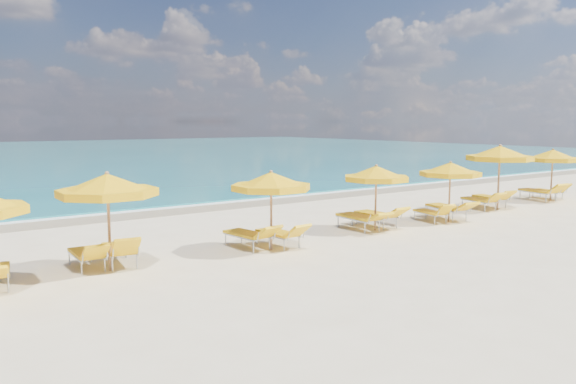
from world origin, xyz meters
TOP-DOWN VIEW (x-y plane):
  - ground_plane at (0.00, 0.00)m, footprint 120.00×120.00m
  - ocean at (0.00, 48.00)m, footprint 120.00×80.00m
  - wet_sand_band at (0.00, 7.40)m, footprint 120.00×2.60m
  - foam_line at (0.00, 8.20)m, footprint 120.00×1.20m
  - whitecap_far at (8.00, 24.00)m, footprint 18.00×0.30m
  - umbrella_2 at (-6.10, -0.10)m, footprint 2.95×2.95m
  - umbrella_3 at (-1.97, -0.51)m, footprint 2.74×2.74m
  - umbrella_4 at (2.19, -0.13)m, footprint 2.57×2.57m
  - umbrella_5 at (5.29, -0.47)m, footprint 2.35×2.35m
  - umbrella_6 at (9.00, 0.17)m, footprint 2.88×2.88m
  - umbrella_7 at (13.05, 0.33)m, footprint 2.69×2.69m
  - lounger_2_left at (-6.48, 0.40)m, footprint 0.61×1.70m
  - lounger_2_right at (-5.75, 0.31)m, footprint 0.85×1.86m
  - lounger_3_left at (-2.36, 0.03)m, footprint 0.83×1.92m
  - lounger_3_right at (-1.54, -0.24)m, footprint 0.72×1.79m
  - lounger_4_left at (1.83, 0.21)m, footprint 0.72×2.05m
  - lounger_4_right at (2.68, 0.29)m, footprint 0.67×1.97m
  - lounger_5_left at (4.76, -0.15)m, footprint 0.80×1.64m
  - lounger_5_right at (5.71, -0.08)m, footprint 0.99×2.12m
  - lounger_6_left at (8.44, 0.58)m, footprint 0.89×1.88m
  - lounger_6_right at (9.40, 0.76)m, footprint 0.94×1.91m
  - lounger_7_left at (12.56, 0.59)m, footprint 0.97×2.10m
  - lounger_7_right at (13.54, 0.71)m, footprint 0.74×1.70m

SIDE VIEW (x-z plane):
  - ground_plane at x=0.00m, z-range 0.00..0.00m
  - ocean at x=0.00m, z-range -0.15..0.15m
  - wet_sand_band at x=0.00m, z-range -0.01..0.01m
  - foam_line at x=0.00m, z-range -0.01..0.01m
  - whitecap_far at x=8.00m, z-range -0.03..0.03m
  - lounger_5_left at x=4.76m, z-range -0.17..0.57m
  - lounger_7_right at x=13.54m, z-range -0.18..0.59m
  - lounger_2_left at x=-6.48m, z-range -0.17..0.59m
  - lounger_3_right at x=-1.54m, z-range -0.17..0.60m
  - lounger_6_left at x=8.44m, z-range -0.17..0.62m
  - lounger_6_right at x=9.40m, z-range -0.17..0.62m
  - lounger_3_left at x=-2.36m, z-range -0.17..0.62m
  - lounger_2_right at x=-5.75m, z-range -0.20..0.65m
  - lounger_4_right at x=2.68m, z-range -0.16..0.63m
  - lounger_4_left at x=1.83m, z-range -0.13..0.61m
  - lounger_5_right at x=5.71m, z-range -0.14..0.62m
  - lounger_7_left at x=12.56m, z-range -0.19..0.69m
  - umbrella_5 at x=5.29m, z-range 0.73..2.80m
  - umbrella_4 at x=2.19m, z-range 0.73..2.80m
  - umbrella_3 at x=-1.97m, z-range 0.75..2.88m
  - umbrella_7 at x=13.05m, z-range 0.79..3.04m
  - umbrella_2 at x=-6.10m, z-range 0.80..3.08m
  - umbrella_6 at x=9.00m, z-range 0.89..3.41m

